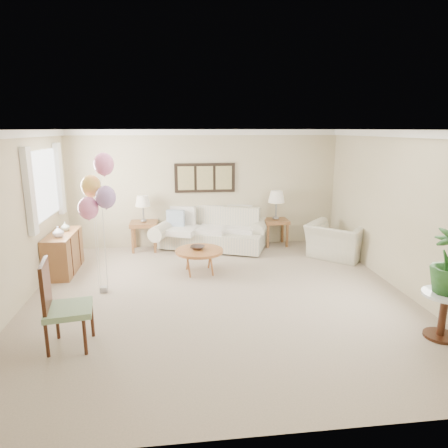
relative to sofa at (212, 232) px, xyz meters
name	(u,v)px	position (x,y,z in m)	size (l,w,h in m)	color
ground_plane	(220,297)	(-0.13, -2.71, -0.36)	(6.00, 6.00, 0.00)	tan
room_shell	(212,195)	(-0.24, -2.62, 1.26)	(6.04, 6.04, 2.60)	beige
wall_art_triptych	(205,178)	(-0.13, 0.25, 1.19)	(1.35, 0.06, 0.65)	black
sofa	(212,232)	(0.00, 0.00, 0.00)	(2.80, 1.70, 0.92)	beige
end_table_left	(144,227)	(-1.50, 0.00, 0.17)	(0.59, 0.53, 0.64)	brown
end_table_right	(276,224)	(1.46, 0.05, 0.14)	(0.55, 0.50, 0.60)	brown
lamp_left	(143,202)	(-1.50, 0.00, 0.72)	(0.33, 0.33, 0.58)	gray
lamp_right	(276,198)	(1.46, 0.05, 0.74)	(0.37, 0.37, 0.66)	gray
coffee_table	(199,252)	(-0.38, -1.58, 0.05)	(0.88, 0.88, 0.45)	#A85536
decor_bowl	(197,248)	(-0.41, -1.54, 0.12)	(0.26, 0.26, 0.06)	#322621
armchair	(336,241)	(2.50, -0.99, -0.01)	(1.10, 0.96, 0.71)	beige
side_table	(444,304)	(2.55, -4.31, 0.10)	(0.56, 0.56, 0.61)	silver
accent_chair	(61,303)	(-2.19, -3.97, 0.21)	(0.62, 0.62, 1.10)	gray
credenza	(63,253)	(-2.89, -1.21, 0.01)	(0.46, 1.20, 0.74)	brown
vase_white	(58,232)	(-2.87, -1.47, 0.48)	(0.19, 0.19, 0.20)	silver
vase_sage	(65,227)	(-2.87, -1.02, 0.46)	(0.16, 0.16, 0.17)	#A7B6A0
balloon_cluster	(97,190)	(-1.99, -2.28, 1.33)	(0.58, 0.54, 2.26)	gray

